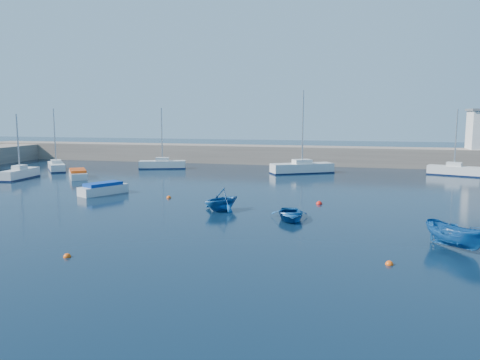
% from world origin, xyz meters
% --- Properties ---
extents(ground, '(220.00, 220.00, 0.00)m').
position_xyz_m(ground, '(0.00, 0.00, 0.00)').
color(ground, black).
rests_on(ground, ground).
extents(back_wall, '(96.00, 4.50, 2.60)m').
position_xyz_m(back_wall, '(0.00, 46.00, 1.30)').
color(back_wall, gray).
rests_on(back_wall, ground).
extents(sailboat_3, '(1.88, 5.42, 7.20)m').
position_xyz_m(sailboat_3, '(-25.87, 23.11, 0.61)').
color(sailboat_3, silver).
rests_on(sailboat_3, ground).
extents(sailboat_4, '(5.11, 5.70, 7.88)m').
position_xyz_m(sailboat_4, '(-26.77, 30.99, 0.55)').
color(sailboat_4, silver).
rests_on(sailboat_4, ground).
extents(sailboat_5, '(6.27, 3.48, 8.01)m').
position_xyz_m(sailboat_5, '(-14.38, 36.25, 0.59)').
color(sailboat_5, silver).
rests_on(sailboat_5, ground).
extents(sailboat_6, '(7.74, 5.67, 10.03)m').
position_xyz_m(sailboat_6, '(4.19, 35.86, 0.67)').
color(sailboat_6, silver).
rests_on(sailboat_6, ground).
extents(sailboat_7, '(6.01, 3.48, 7.78)m').
position_xyz_m(sailboat_7, '(21.88, 37.90, 0.62)').
color(sailboat_7, silver).
rests_on(sailboat_7, ground).
extents(motorboat_1, '(3.36, 4.57, 1.07)m').
position_xyz_m(motorboat_1, '(-11.57, 16.19, 0.50)').
color(motorboat_1, silver).
rests_on(motorboat_1, ground).
extents(motorboat_2, '(4.26, 4.90, 1.00)m').
position_xyz_m(motorboat_2, '(-20.00, 25.31, 0.47)').
color(motorboat_2, silver).
rests_on(motorboat_2, ground).
extents(dinghy_center, '(3.23, 4.04, 0.75)m').
position_xyz_m(dinghy_center, '(6.25, 9.89, 0.37)').
color(dinghy_center, '#144E90').
rests_on(dinghy_center, ground).
extents(dinghy_left, '(4.09, 4.23, 1.71)m').
position_xyz_m(dinghy_left, '(0.82, 11.72, 0.85)').
color(dinghy_left, '#144E90').
rests_on(dinghy_left, ground).
extents(dinghy_right, '(3.45, 3.74, 1.43)m').
position_xyz_m(dinghy_right, '(15.74, 4.97, 0.72)').
color(dinghy_right, '#144E90').
rests_on(dinghy_right, ground).
extents(buoy_0, '(0.39, 0.39, 0.39)m').
position_xyz_m(buoy_0, '(-3.56, -1.25, 0.00)').
color(buoy_0, '#E84F0C').
rests_on(buoy_0, ground).
extents(buoy_1, '(0.50, 0.50, 0.50)m').
position_xyz_m(buoy_1, '(7.75, 16.04, 0.00)').
color(buoy_1, red).
rests_on(buoy_1, ground).
extents(buoy_3, '(0.42, 0.42, 0.42)m').
position_xyz_m(buoy_3, '(-5.05, 15.73, 0.00)').
color(buoy_3, '#E84F0C').
rests_on(buoy_3, ground).
extents(buoy_5, '(0.39, 0.39, 0.39)m').
position_xyz_m(buoy_5, '(12.16, 1.36, 0.00)').
color(buoy_5, '#E84F0C').
rests_on(buoy_5, ground).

